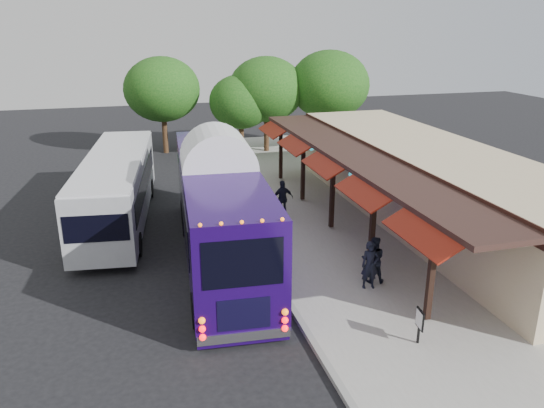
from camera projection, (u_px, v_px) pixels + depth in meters
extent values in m
plane|color=black|center=(273.00, 282.00, 19.06)|extent=(90.00, 90.00, 0.00)
cube|color=#9E9B93|center=(356.00, 227.00, 23.94)|extent=(10.00, 40.00, 0.15)
cube|color=gray|center=(249.00, 238.00, 22.69)|extent=(0.20, 40.00, 0.16)
cube|color=#C6B18A|center=(429.00, 185.00, 24.25)|extent=(5.00, 20.00, 3.60)
cube|color=black|center=(381.00, 156.00, 23.13)|extent=(0.06, 20.00, 0.60)
cube|color=#331E19|center=(358.00, 156.00, 22.83)|extent=(2.60, 20.00, 0.18)
cube|color=black|center=(431.00, 272.00, 15.78)|extent=(0.18, 0.18, 3.16)
cube|color=maroon|center=(423.00, 232.00, 15.23)|extent=(1.00, 3.20, 0.57)
cube|color=black|center=(373.00, 225.00, 19.42)|extent=(0.18, 0.18, 3.16)
cube|color=maroon|center=(364.00, 191.00, 18.87)|extent=(1.00, 3.20, 0.57)
cube|color=black|center=(332.00, 193.00, 23.07)|extent=(0.18, 0.18, 3.16)
cube|color=maroon|center=(324.00, 164.00, 22.52)|extent=(1.00, 3.20, 0.57)
cube|color=black|center=(303.00, 169.00, 26.71)|extent=(0.18, 0.18, 3.16)
cube|color=maroon|center=(295.00, 144.00, 26.16)|extent=(1.00, 3.20, 0.57)
cube|color=black|center=(281.00, 152.00, 30.36)|extent=(0.18, 0.18, 3.16)
cube|color=maroon|center=(274.00, 129.00, 29.81)|extent=(1.00, 3.20, 0.57)
sphere|color=#187685|center=(413.00, 215.00, 17.35)|extent=(0.26, 0.26, 0.26)
sphere|color=#187685|center=(352.00, 174.00, 21.91)|extent=(0.26, 0.26, 0.26)
sphere|color=#187685|center=(311.00, 148.00, 26.47)|extent=(0.26, 0.26, 0.26)
cube|color=#210753|center=(219.00, 206.00, 20.33)|extent=(3.64, 12.96, 3.36)
cube|color=#210753|center=(221.00, 250.00, 20.93)|extent=(3.58, 12.83, 0.37)
ellipsoid|color=white|center=(218.00, 164.00, 19.79)|extent=(3.62, 12.71, 0.60)
cube|color=black|center=(260.00, 262.00, 14.31)|extent=(2.23, 0.19, 1.39)
cube|color=silver|center=(260.00, 333.00, 15.11)|extent=(2.67, 0.39, 0.30)
sphere|color=#FF0C0C|center=(220.00, 333.00, 14.64)|extent=(0.19, 0.19, 0.19)
sphere|color=#FF0C0C|center=(300.00, 321.00, 15.23)|extent=(0.19, 0.19, 0.19)
cylinder|color=black|center=(209.00, 310.00, 16.11)|extent=(0.40, 1.13, 1.11)
cylinder|color=black|center=(286.00, 300.00, 16.73)|extent=(0.40, 1.13, 1.11)
cylinder|color=black|center=(178.00, 213.00, 24.27)|extent=(0.40, 1.13, 1.11)
cylinder|color=black|center=(231.00, 208.00, 24.89)|extent=(0.40, 1.13, 1.11)
cube|color=#999BA1|center=(117.00, 187.00, 24.27)|extent=(3.90, 11.91, 2.69)
cube|color=black|center=(87.00, 184.00, 23.88)|extent=(1.20, 9.87, 1.02)
cube|color=black|center=(145.00, 180.00, 24.52)|extent=(1.20, 9.87, 1.02)
cube|color=silver|center=(114.00, 157.00, 23.82)|extent=(3.83, 11.67, 0.10)
cylinder|color=black|center=(89.00, 249.00, 20.65)|extent=(0.40, 1.00, 0.98)
cylinder|color=black|center=(150.00, 242.00, 21.24)|extent=(0.40, 1.00, 0.98)
cylinder|color=black|center=(96.00, 192.00, 27.57)|extent=(0.40, 1.00, 0.98)
cylinder|color=black|center=(142.00, 188.00, 28.16)|extent=(0.40, 1.00, 0.98)
imported|color=black|center=(370.00, 265.00, 18.07)|extent=(0.67, 0.49, 1.70)
imported|color=black|center=(373.00, 260.00, 18.50)|extent=(0.99, 0.88, 1.69)
imported|color=black|center=(283.00, 198.00, 24.82)|extent=(1.04, 0.49, 1.74)
imported|color=black|center=(254.00, 182.00, 27.15)|extent=(1.22, 0.76, 1.82)
cube|color=black|center=(419.00, 327.00, 15.01)|extent=(0.06, 0.06, 1.07)
cube|color=black|center=(420.00, 319.00, 14.93)|extent=(0.10, 0.49, 0.58)
cube|color=white|center=(419.00, 319.00, 14.92)|extent=(0.06, 0.41, 0.48)
cylinder|color=#382314|center=(241.00, 137.00, 36.91)|extent=(0.36, 0.36, 2.50)
ellipsoid|color=#144611|center=(241.00, 102.00, 36.11)|extent=(4.31, 4.31, 3.67)
cylinder|color=#382314|center=(266.00, 132.00, 37.36)|extent=(0.36, 0.36, 3.02)
ellipsoid|color=#144611|center=(266.00, 89.00, 36.40)|extent=(5.22, 5.22, 4.44)
cylinder|color=#382314|center=(328.00, 130.00, 37.59)|extent=(0.36, 0.36, 3.20)
ellipsoid|color=#144611|center=(329.00, 85.00, 36.56)|extent=(5.53, 5.53, 4.70)
cylinder|color=#382314|center=(165.00, 132.00, 37.35)|extent=(0.36, 0.36, 3.02)
ellipsoid|color=#144611|center=(162.00, 89.00, 36.39)|extent=(5.22, 5.22, 4.43)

